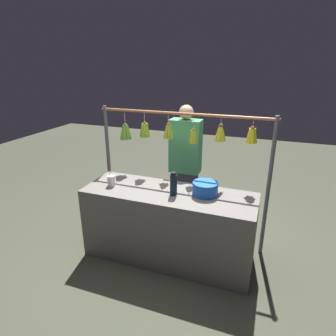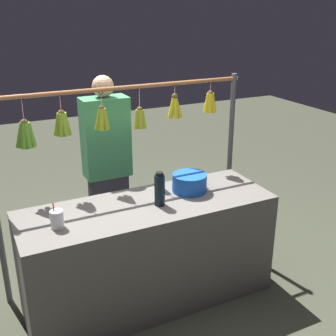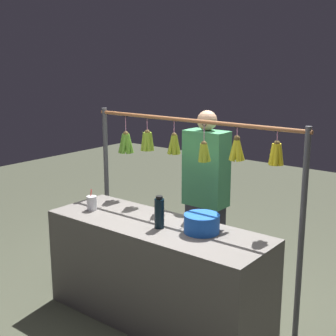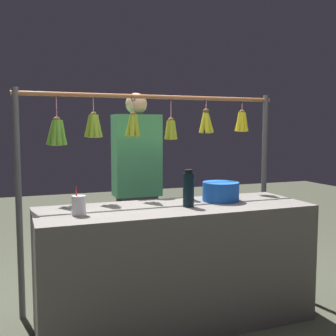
{
  "view_description": "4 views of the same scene",
  "coord_description": "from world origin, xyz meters",
  "px_view_note": "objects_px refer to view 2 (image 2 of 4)",
  "views": [
    {
      "loc": [
        -0.97,
        2.66,
        2.14
      ],
      "look_at": [
        0.01,
        0.0,
        1.09
      ],
      "focal_mm": 31.09,
      "sensor_mm": 36.0,
      "label": 1
    },
    {
      "loc": [
        1.09,
        2.55,
        2.16
      ],
      "look_at": [
        -0.16,
        0.0,
        1.07
      ],
      "focal_mm": 45.43,
      "sensor_mm": 36.0,
      "label": 2
    },
    {
      "loc": [
        -2.25,
        2.7,
        2.08
      ],
      "look_at": [
        -0.12,
        0.0,
        1.28
      ],
      "focal_mm": 50.94,
      "sensor_mm": 36.0,
      "label": 3
    },
    {
      "loc": [
        1.03,
        2.56,
        1.35
      ],
      "look_at": [
        0.06,
        0.0,
        1.08
      ],
      "focal_mm": 43.97,
      "sensor_mm": 36.0,
      "label": 4
    }
  ],
  "objects_px": {
    "water_bottle": "(160,189)",
    "vendor_person": "(108,172)",
    "blue_bucket": "(189,183)",
    "drink_cup": "(57,219)"
  },
  "relations": [
    {
      "from": "vendor_person",
      "to": "blue_bucket",
      "type": "bearing_deg",
      "value": 121.83
    },
    {
      "from": "drink_cup",
      "to": "vendor_person",
      "type": "xyz_separation_m",
      "value": [
        -0.61,
        -0.83,
        -0.07
      ]
    },
    {
      "from": "vendor_person",
      "to": "drink_cup",
      "type": "bearing_deg",
      "value": 53.47
    },
    {
      "from": "water_bottle",
      "to": "drink_cup",
      "type": "relative_size",
      "value": 1.43
    },
    {
      "from": "water_bottle",
      "to": "drink_cup",
      "type": "distance_m",
      "value": 0.74
    },
    {
      "from": "water_bottle",
      "to": "vendor_person",
      "type": "distance_m",
      "value": 0.83
    },
    {
      "from": "water_bottle",
      "to": "vendor_person",
      "type": "bearing_deg",
      "value": -81.49
    },
    {
      "from": "blue_bucket",
      "to": "drink_cup",
      "type": "xyz_separation_m",
      "value": [
        1.04,
        0.13,
        -0.01
      ]
    },
    {
      "from": "blue_bucket",
      "to": "vendor_person",
      "type": "bearing_deg",
      "value": -58.17
    },
    {
      "from": "water_bottle",
      "to": "vendor_person",
      "type": "relative_size",
      "value": 0.15
    }
  ]
}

